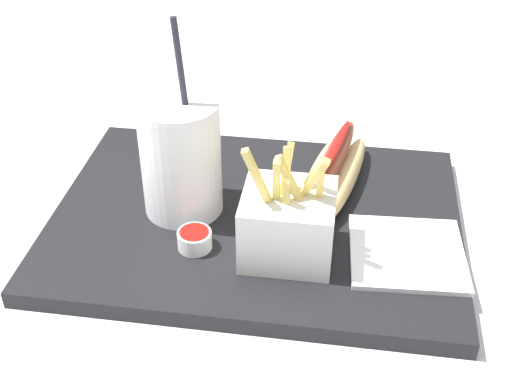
{
  "coord_description": "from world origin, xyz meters",
  "views": [
    {
      "loc": [
        0.09,
        -0.62,
        0.49
      ],
      "look_at": [
        0.0,
        0.0,
        0.05
      ],
      "focal_mm": 48.14,
      "sensor_mm": 36.0,
      "label": 1
    }
  ],
  "objects_px": {
    "hot_dog_1": "(334,170)",
    "ketchup_cup_2": "(195,239)",
    "napkin_stack": "(407,253)",
    "ketchup_cup_1": "(167,160)",
    "soda_cup": "(180,159)",
    "fries_basket": "(288,223)"
  },
  "relations": [
    {
      "from": "hot_dog_1",
      "to": "ketchup_cup_2",
      "type": "distance_m",
      "value": 0.2
    },
    {
      "from": "hot_dog_1",
      "to": "napkin_stack",
      "type": "bearing_deg",
      "value": -54.3
    },
    {
      "from": "hot_dog_1",
      "to": "napkin_stack",
      "type": "height_order",
      "value": "hot_dog_1"
    },
    {
      "from": "ketchup_cup_2",
      "to": "ketchup_cup_1",
      "type": "bearing_deg",
      "value": 114.71
    },
    {
      "from": "soda_cup",
      "to": "napkin_stack",
      "type": "height_order",
      "value": "soda_cup"
    },
    {
      "from": "soda_cup",
      "to": "fries_basket",
      "type": "xyz_separation_m",
      "value": [
        0.13,
        -0.06,
        -0.03
      ]
    },
    {
      "from": "hot_dog_1",
      "to": "ketchup_cup_1",
      "type": "distance_m",
      "value": 0.21
    },
    {
      "from": "fries_basket",
      "to": "ketchup_cup_2",
      "type": "xyz_separation_m",
      "value": [
        -0.1,
        -0.01,
        -0.03
      ]
    },
    {
      "from": "hot_dog_1",
      "to": "ketchup_cup_2",
      "type": "xyz_separation_m",
      "value": [
        -0.14,
        -0.14,
        -0.01
      ]
    },
    {
      "from": "ketchup_cup_1",
      "to": "napkin_stack",
      "type": "xyz_separation_m",
      "value": [
        0.29,
        -0.13,
        -0.01
      ]
    },
    {
      "from": "soda_cup",
      "to": "ketchup_cup_2",
      "type": "xyz_separation_m",
      "value": [
        0.03,
        -0.07,
        -0.06
      ]
    },
    {
      "from": "fries_basket",
      "to": "hot_dog_1",
      "type": "bearing_deg",
      "value": 72.83
    },
    {
      "from": "fries_basket",
      "to": "napkin_stack",
      "type": "xyz_separation_m",
      "value": [
        0.13,
        0.01,
        -0.04
      ]
    },
    {
      "from": "soda_cup",
      "to": "ketchup_cup_2",
      "type": "bearing_deg",
      "value": -67.0
    },
    {
      "from": "ketchup_cup_1",
      "to": "soda_cup",
      "type": "bearing_deg",
      "value": -63.93
    },
    {
      "from": "soda_cup",
      "to": "ketchup_cup_1",
      "type": "height_order",
      "value": "soda_cup"
    },
    {
      "from": "hot_dog_1",
      "to": "napkin_stack",
      "type": "distance_m",
      "value": 0.15
    },
    {
      "from": "napkin_stack",
      "to": "hot_dog_1",
      "type": "bearing_deg",
      "value": 125.7
    },
    {
      "from": "fries_basket",
      "to": "napkin_stack",
      "type": "height_order",
      "value": "fries_basket"
    },
    {
      "from": "hot_dog_1",
      "to": "fries_basket",
      "type": "bearing_deg",
      "value": -107.17
    },
    {
      "from": "ketchup_cup_2",
      "to": "fries_basket",
      "type": "bearing_deg",
      "value": 3.7
    },
    {
      "from": "fries_basket",
      "to": "ketchup_cup_2",
      "type": "height_order",
      "value": "fries_basket"
    }
  ]
}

